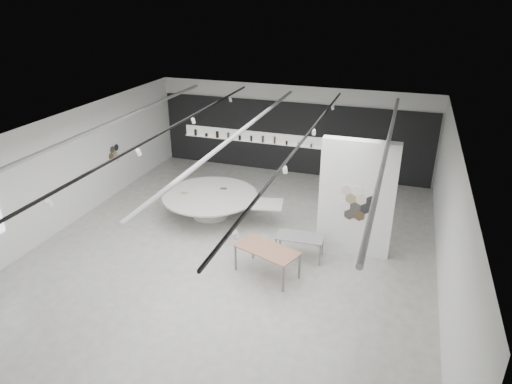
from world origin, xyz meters
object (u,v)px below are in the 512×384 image
(kitchen_counter, at_px, (354,173))
(partition_column, at_px, (356,199))
(sample_table_stone, at_px, (300,238))
(display_island, at_px, (212,202))
(sample_table_wood, at_px, (267,251))

(kitchen_counter, bearing_deg, partition_column, -83.85)
(sample_table_stone, height_order, kitchen_counter, kitchen_counter)
(kitchen_counter, bearing_deg, display_island, -133.75)
(display_island, height_order, sample_table_wood, display_island)
(sample_table_wood, bearing_deg, display_island, 135.97)
(sample_table_wood, distance_m, sample_table_stone, 1.34)
(sample_table_stone, xyz_separation_m, kitchen_counter, (0.77, 6.37, -0.21))
(sample_table_wood, bearing_deg, sample_table_stone, 60.54)
(partition_column, xyz_separation_m, kitchen_counter, (-0.69, 5.51, -1.35))
(display_island, height_order, kitchen_counter, kitchen_counter)
(display_island, distance_m, sample_table_stone, 3.95)
(partition_column, height_order, sample_table_stone, partition_column)
(partition_column, distance_m, sample_table_wood, 3.11)
(sample_table_stone, bearing_deg, kitchen_counter, 83.12)
(kitchen_counter, bearing_deg, sample_table_stone, -97.91)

